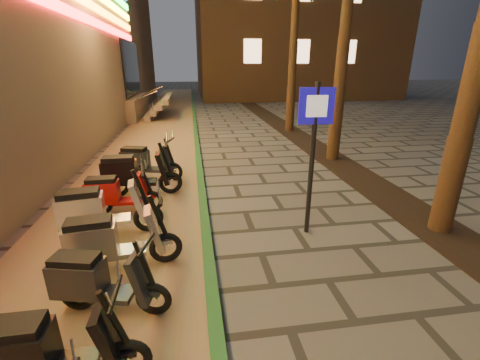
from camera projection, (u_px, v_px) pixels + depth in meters
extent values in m
plane|color=#474442|center=(291.00, 330.00, 3.88)|extent=(120.00, 120.00, 0.00)
cube|color=#8C7251|center=(154.00, 145.00, 12.81)|extent=(3.40, 60.00, 0.01)
cube|color=#215926|center=(197.00, 142.00, 13.03)|extent=(0.18, 60.00, 0.10)
cube|color=black|center=(362.00, 178.00, 9.03)|extent=(1.20, 40.00, 0.02)
cube|color=black|center=(131.00, 68.00, 19.04)|extent=(0.08, 5.00, 3.00)
cube|color=gray|center=(101.00, 107.00, 19.50)|extent=(5.00, 6.00, 1.20)
cube|color=gray|center=(152.00, 113.00, 20.07)|extent=(0.35, 5.00, 0.30)
cube|color=gray|center=(157.00, 108.00, 20.02)|extent=(0.35, 5.00, 0.30)
cube|color=gray|center=(163.00, 103.00, 19.97)|extent=(0.35, 5.00, 0.30)
cube|color=gray|center=(168.00, 98.00, 19.92)|extent=(0.35, 5.00, 0.30)
cylinder|color=silver|center=(139.00, 98.00, 17.78)|extent=(2.09, 0.06, 0.81)
cylinder|color=silver|center=(147.00, 92.00, 21.50)|extent=(2.09, 0.06, 0.81)
cube|color=#FEC28C|center=(253.00, 51.00, 25.37)|extent=(1.40, 0.06, 1.80)
cube|color=#FEC28C|center=(301.00, 52.00, 25.93)|extent=(1.40, 0.06, 1.80)
cube|color=#FEC28C|center=(348.00, 52.00, 26.49)|extent=(1.40, 0.06, 1.80)
cylinder|color=#472D19|center=(473.00, 84.00, 5.32)|extent=(0.40, 0.40, 5.45)
cylinder|color=#472D19|center=(341.00, 70.00, 9.92)|extent=(0.40, 0.40, 5.70)
cylinder|color=#472D19|center=(293.00, 66.00, 14.53)|extent=(0.40, 0.40, 5.95)
cylinder|color=black|center=(312.00, 163.00, 5.70)|extent=(0.09, 0.09, 2.76)
cube|color=#180EB8|center=(317.00, 106.00, 5.34)|extent=(0.61, 0.07, 0.61)
cube|color=white|center=(317.00, 106.00, 5.32)|extent=(0.35, 0.04, 0.35)
torus|color=black|center=(128.00, 359.00, 3.21)|extent=(0.49, 0.10, 0.49)
cylinder|color=silver|center=(128.00, 359.00, 3.21)|extent=(0.13, 0.09, 0.13)
cube|color=black|center=(16.00, 352.00, 2.98)|extent=(0.66, 0.36, 0.47)
cube|color=black|center=(8.00, 329.00, 2.89)|extent=(0.58, 0.30, 0.11)
cube|color=black|center=(110.00, 336.00, 3.09)|extent=(0.25, 0.38, 0.66)
cylinder|color=black|center=(114.00, 320.00, 3.03)|extent=(0.26, 0.07, 0.69)
cylinder|color=black|center=(115.00, 294.00, 2.94)|extent=(0.05, 0.54, 0.04)
cube|color=black|center=(127.00, 351.00, 3.17)|extent=(0.21, 0.13, 0.06)
torus|color=black|center=(77.00, 294.00, 4.13)|extent=(0.48, 0.20, 0.47)
cylinder|color=silver|center=(77.00, 294.00, 4.13)|extent=(0.14, 0.12, 0.13)
torus|color=black|center=(154.00, 299.00, 4.05)|extent=(0.48, 0.20, 0.47)
cylinder|color=silver|center=(154.00, 299.00, 4.05)|extent=(0.14, 0.12, 0.13)
cube|color=#242629|center=(114.00, 294.00, 4.08)|extent=(0.56, 0.41, 0.07)
cube|color=#242629|center=(79.00, 278.00, 4.04)|extent=(0.70, 0.48, 0.45)
cube|color=black|center=(75.00, 260.00, 3.95)|extent=(0.62, 0.41, 0.11)
cube|color=#242629|center=(141.00, 278.00, 3.96)|extent=(0.32, 0.41, 0.64)
cylinder|color=black|center=(145.00, 266.00, 3.89)|extent=(0.26, 0.12, 0.67)
cylinder|color=black|center=(146.00, 245.00, 3.79)|extent=(0.16, 0.52, 0.04)
cube|color=#242629|center=(153.00, 292.00, 4.02)|extent=(0.22, 0.17, 0.05)
torus|color=black|center=(89.00, 259.00, 4.84)|extent=(0.54, 0.17, 0.53)
cylinder|color=silver|center=(89.00, 259.00, 4.84)|extent=(0.15, 0.12, 0.14)
torus|color=black|center=(166.00, 248.00, 5.13)|extent=(0.54, 0.17, 0.53)
cylinder|color=silver|center=(166.00, 248.00, 5.13)|extent=(0.15, 0.12, 0.14)
cube|color=#98989F|center=(128.00, 251.00, 4.97)|extent=(0.60, 0.42, 0.08)
cube|color=#98989F|center=(92.00, 241.00, 4.76)|extent=(0.76, 0.48, 0.51)
cube|color=black|center=(88.00, 223.00, 4.66)|extent=(0.67, 0.40, 0.12)
cube|color=#98989F|center=(155.00, 230.00, 4.98)|extent=(0.32, 0.44, 0.72)
cylinder|color=black|center=(158.00, 217.00, 4.93)|extent=(0.29, 0.11, 0.75)
cylinder|color=black|center=(160.00, 197.00, 4.83)|extent=(0.12, 0.59, 0.04)
cube|color=#98989F|center=(165.00, 241.00, 5.09)|extent=(0.24, 0.17, 0.06)
torus|color=black|center=(79.00, 227.00, 5.76)|extent=(0.57, 0.19, 0.56)
cylinder|color=silver|center=(79.00, 227.00, 5.76)|extent=(0.17, 0.13, 0.15)
torus|color=black|center=(149.00, 218.00, 6.09)|extent=(0.57, 0.19, 0.56)
cylinder|color=silver|center=(149.00, 218.00, 6.09)|extent=(0.17, 0.13, 0.15)
cube|color=silver|center=(114.00, 220.00, 5.91)|extent=(0.64, 0.45, 0.09)
cube|color=silver|center=(81.00, 210.00, 5.67)|extent=(0.81, 0.52, 0.54)
cube|color=black|center=(78.00, 194.00, 5.57)|extent=(0.71, 0.44, 0.13)
cube|color=silver|center=(138.00, 201.00, 5.93)|extent=(0.35, 0.47, 0.76)
cylinder|color=black|center=(141.00, 190.00, 5.87)|extent=(0.30, 0.12, 0.80)
cylinder|color=black|center=(142.00, 172.00, 5.77)|extent=(0.14, 0.63, 0.05)
cube|color=silver|center=(148.00, 212.00, 6.05)|extent=(0.26, 0.18, 0.06)
torus|color=black|center=(101.00, 204.00, 6.78)|extent=(0.48, 0.09, 0.48)
cylinder|color=silver|center=(101.00, 204.00, 6.78)|extent=(0.13, 0.09, 0.13)
torus|color=black|center=(151.00, 201.00, 6.93)|extent=(0.48, 0.09, 0.48)
cylinder|color=silver|center=(151.00, 201.00, 6.93)|extent=(0.13, 0.09, 0.13)
cube|color=#9C0E0F|center=(126.00, 201.00, 6.84)|extent=(0.51, 0.32, 0.07)
cube|color=#9C0E0F|center=(103.00, 192.00, 6.70)|extent=(0.65, 0.36, 0.47)
cube|color=black|center=(101.00, 180.00, 6.61)|extent=(0.58, 0.30, 0.11)
cube|color=#9C0E0F|center=(144.00, 188.00, 6.80)|extent=(0.25, 0.37, 0.65)
cylinder|color=black|center=(146.00, 180.00, 6.75)|extent=(0.26, 0.07, 0.69)
cylinder|color=black|center=(147.00, 166.00, 6.65)|extent=(0.04, 0.54, 0.04)
cube|color=#9C0E0F|center=(151.00, 196.00, 6.89)|extent=(0.21, 0.13, 0.06)
torus|color=black|center=(118.00, 185.00, 7.70)|extent=(0.58, 0.12, 0.58)
cylinder|color=silver|center=(118.00, 185.00, 7.70)|extent=(0.16, 0.11, 0.16)
torus|color=black|center=(170.00, 182.00, 7.90)|extent=(0.58, 0.12, 0.58)
cylinder|color=silver|center=(170.00, 182.00, 7.90)|extent=(0.16, 0.11, 0.16)
cube|color=black|center=(144.00, 182.00, 7.78)|extent=(0.62, 0.39, 0.09)
cube|color=black|center=(120.00, 172.00, 7.61)|extent=(0.79, 0.44, 0.56)
cube|color=black|center=(118.00, 159.00, 7.50)|extent=(0.70, 0.37, 0.13)
cube|color=black|center=(163.00, 168.00, 7.74)|extent=(0.30, 0.45, 0.78)
cylinder|color=black|center=(165.00, 159.00, 7.68)|extent=(0.31, 0.08, 0.83)
cylinder|color=black|center=(166.00, 144.00, 7.57)|extent=(0.06, 0.65, 0.05)
cube|color=black|center=(170.00, 177.00, 7.85)|extent=(0.25, 0.16, 0.07)
torus|color=black|center=(134.00, 170.00, 8.90)|extent=(0.54, 0.24, 0.53)
cylinder|color=silver|center=(134.00, 170.00, 8.90)|extent=(0.16, 0.14, 0.14)
torus|color=black|center=(173.00, 172.00, 8.77)|extent=(0.54, 0.24, 0.53)
cylinder|color=silver|center=(173.00, 172.00, 8.77)|extent=(0.16, 0.14, 0.14)
cube|color=#272A2C|center=(153.00, 169.00, 8.82)|extent=(0.63, 0.48, 0.08)
cube|color=#272A2C|center=(135.00, 160.00, 8.79)|extent=(0.79, 0.56, 0.51)
cube|color=black|center=(134.00, 149.00, 8.69)|extent=(0.69, 0.48, 0.12)
cube|color=#272A2C|center=(167.00, 159.00, 8.67)|extent=(0.37, 0.46, 0.72)
cylinder|color=black|center=(169.00, 152.00, 8.59)|extent=(0.29, 0.14, 0.75)
cylinder|color=black|center=(170.00, 140.00, 8.48)|extent=(0.20, 0.58, 0.04)
cube|color=#272A2C|center=(173.00, 167.00, 8.73)|extent=(0.25, 0.20, 0.06)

